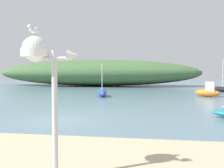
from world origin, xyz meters
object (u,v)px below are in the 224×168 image
(mast_structure, at_px, (40,60))
(sailboat_east_reach, at_px, (102,93))
(seagull_on_radar, at_px, (34,30))
(sailboat_west_reach, at_px, (222,89))
(motorboat_inner_mooring, at_px, (208,91))

(mast_structure, height_order, sailboat_east_reach, sailboat_east_reach)
(mast_structure, relative_size, seagull_on_radar, 10.32)
(sailboat_west_reach, bearing_deg, sailboat_east_reach, -151.14)
(sailboat_west_reach, bearing_deg, seagull_on_radar, -115.08)
(seagull_on_radar, distance_m, motorboat_inner_mooring, 21.97)
(mast_structure, relative_size, motorboat_inner_mooring, 1.19)
(mast_structure, distance_m, motorboat_inner_mooring, 21.84)
(seagull_on_radar, distance_m, sailboat_west_reach, 29.50)
(sailboat_east_reach, xyz_separation_m, motorboat_inner_mooring, (10.88, 1.27, 0.16))
(seagull_on_radar, bearing_deg, mast_structure, 5.01)
(mast_structure, height_order, seagull_on_radar, seagull_on_radar)
(seagull_on_radar, bearing_deg, sailboat_west_reach, 64.92)
(mast_structure, height_order, sailboat_west_reach, sailboat_west_reach)
(sailboat_east_reach, bearing_deg, sailboat_west_reach, 28.86)
(sailboat_east_reach, bearing_deg, motorboat_inner_mooring, 6.67)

